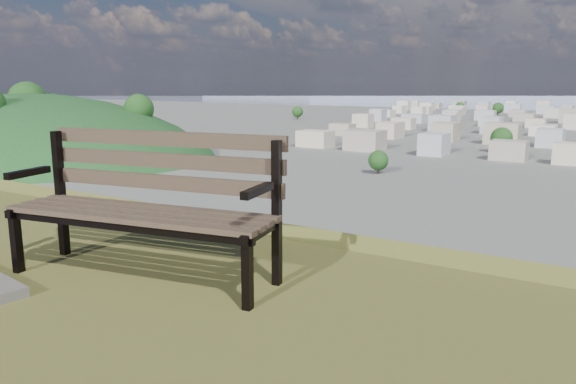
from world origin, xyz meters
The scene contains 3 objects.
park_bench centered at (-0.94, 2.71, 25.58)m, with size 2.06×0.97×1.03m.
green_wooded_hill centered at (-187.93, 124.63, 0.13)m, with size 171.50×137.20×85.75m.
city_trees centered at (-26.39, 319.00, 4.83)m, with size 406.52×387.20×9.98m.
Camera 1 is at (2.00, -0.13, 26.40)m, focal length 35.00 mm.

